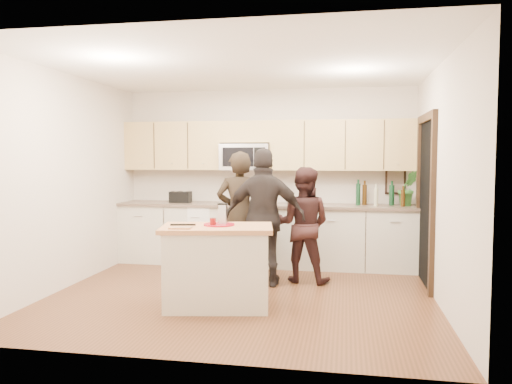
% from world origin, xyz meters
% --- Properties ---
extents(floor, '(4.50, 4.50, 0.00)m').
position_xyz_m(floor, '(0.00, 0.00, 0.00)').
color(floor, brown).
rests_on(floor, ground).
extents(room_shell, '(4.52, 4.02, 2.71)m').
position_xyz_m(room_shell, '(0.00, 0.00, 1.73)').
color(room_shell, beige).
rests_on(room_shell, ground).
extents(back_cabinetry, '(4.50, 0.66, 0.94)m').
position_xyz_m(back_cabinetry, '(0.00, 1.69, 0.47)').
color(back_cabinetry, beige).
rests_on(back_cabinetry, ground).
extents(upper_cabinetry, '(4.50, 0.33, 0.75)m').
position_xyz_m(upper_cabinetry, '(0.03, 1.83, 1.84)').
color(upper_cabinetry, tan).
rests_on(upper_cabinetry, ground).
extents(microwave, '(0.76, 0.41, 0.40)m').
position_xyz_m(microwave, '(-0.31, 1.80, 1.65)').
color(microwave, silver).
rests_on(microwave, ground).
extents(doorway, '(0.06, 1.25, 2.20)m').
position_xyz_m(doorway, '(2.23, 0.90, 1.16)').
color(doorway, black).
rests_on(doorway, ground).
extents(framed_picture, '(0.30, 0.03, 0.38)m').
position_xyz_m(framed_picture, '(1.95, 1.98, 1.28)').
color(framed_picture, black).
rests_on(framed_picture, ground).
extents(dish_towel, '(0.34, 0.60, 0.48)m').
position_xyz_m(dish_towel, '(-0.95, 1.50, 0.80)').
color(dish_towel, white).
rests_on(dish_towel, ground).
extents(island, '(1.30, 0.90, 0.90)m').
position_xyz_m(island, '(-0.16, -0.53, 0.45)').
color(island, beige).
rests_on(island, ground).
extents(red_plate, '(0.34, 0.34, 0.02)m').
position_xyz_m(red_plate, '(-0.15, -0.48, 0.91)').
color(red_plate, maroon).
rests_on(red_plate, island).
extents(box_grater, '(0.10, 0.07, 0.23)m').
position_xyz_m(box_grater, '(-0.11, -0.47, 1.03)').
color(box_grater, silver).
rests_on(box_grater, red_plate).
extents(drink_glass, '(0.07, 0.07, 0.09)m').
position_xyz_m(drink_glass, '(-0.20, -0.55, 0.94)').
color(drink_glass, maroon).
rests_on(drink_glass, island).
extents(cutting_board, '(0.26, 0.24, 0.02)m').
position_xyz_m(cutting_board, '(-0.49, -0.77, 0.91)').
color(cutting_board, tan).
rests_on(cutting_board, island).
extents(tongs, '(0.27, 0.07, 0.02)m').
position_xyz_m(tongs, '(-0.50, -0.67, 0.92)').
color(tongs, black).
rests_on(tongs, cutting_board).
extents(knife, '(0.20, 0.06, 0.01)m').
position_xyz_m(knife, '(-0.45, -0.81, 0.92)').
color(knife, silver).
rests_on(knife, cutting_board).
extents(toaster, '(0.32, 0.20, 0.18)m').
position_xyz_m(toaster, '(-1.33, 1.67, 1.03)').
color(toaster, black).
rests_on(toaster, back_cabinetry).
extents(bottle_cluster, '(0.69, 0.23, 0.38)m').
position_xyz_m(bottle_cluster, '(1.68, 1.72, 1.11)').
color(bottle_cluster, '#10321B').
rests_on(bottle_cluster, back_cabinetry).
extents(orchid, '(0.33, 0.29, 0.51)m').
position_xyz_m(orchid, '(2.10, 1.72, 1.20)').
color(orchid, '#34742E').
rests_on(orchid, back_cabinetry).
extents(woman_left, '(0.67, 0.47, 1.73)m').
position_xyz_m(woman_left, '(-0.21, 0.85, 0.86)').
color(woman_left, black).
rests_on(woman_left, ground).
extents(woman_center, '(0.82, 0.69, 1.52)m').
position_xyz_m(woman_center, '(0.67, 0.78, 0.76)').
color(woman_center, black).
rests_on(woman_center, ground).
extents(woman_right, '(1.05, 0.48, 1.76)m').
position_xyz_m(woman_right, '(0.20, 0.47, 0.88)').
color(woman_right, black).
rests_on(woman_right, ground).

